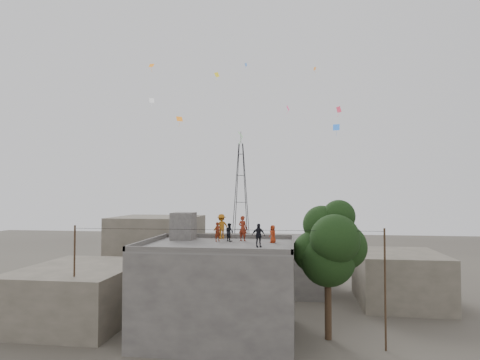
% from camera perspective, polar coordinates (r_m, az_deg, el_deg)
% --- Properties ---
extents(ground, '(140.00, 140.00, 0.00)m').
position_cam_1_polar(ground, '(28.67, -3.05, -21.33)').
color(ground, '#47413A').
rests_on(ground, ground).
extents(main_building, '(10.00, 8.00, 6.10)m').
position_cam_1_polar(main_building, '(27.81, -3.04, -15.39)').
color(main_building, '#4A4845').
rests_on(main_building, ground).
extents(parapet, '(10.00, 8.00, 0.30)m').
position_cam_1_polar(parapet, '(27.25, -3.03, -8.83)').
color(parapet, '#4A4845').
rests_on(parapet, main_building).
extents(stair_head_box, '(1.60, 1.80, 2.00)m').
position_cam_1_polar(stair_head_box, '(30.42, -8.05, -6.49)').
color(stair_head_box, '#4A4845').
rests_on(stair_head_box, main_building).
extents(neighbor_west, '(8.00, 10.00, 4.00)m').
position_cam_1_polar(neighbor_west, '(33.65, -21.71, -14.72)').
color(neighbor_west, '#595346').
rests_on(neighbor_west, ground).
extents(neighbor_north, '(12.00, 9.00, 5.00)m').
position_cam_1_polar(neighbor_north, '(41.28, 3.54, -11.75)').
color(neighbor_north, '#4A4845').
rests_on(neighbor_north, ground).
extents(neighbor_northwest, '(9.00, 8.00, 7.00)m').
position_cam_1_polar(neighbor_northwest, '(45.57, -11.70, -9.51)').
color(neighbor_northwest, '#595346').
rests_on(neighbor_northwest, ground).
extents(neighbor_east, '(7.00, 8.00, 4.40)m').
position_cam_1_polar(neighbor_east, '(38.32, 21.72, -12.83)').
color(neighbor_east, '#595346').
rests_on(neighbor_east, ground).
extents(tree, '(4.90, 4.60, 9.10)m').
position_cam_1_polar(tree, '(27.46, 12.69, -9.04)').
color(tree, black).
rests_on(tree, ground).
extents(utility_line, '(20.12, 0.62, 7.40)m').
position_cam_1_polar(utility_line, '(26.35, -2.47, -14.41)').
color(utility_line, black).
rests_on(utility_line, ground).
extents(transmission_tower, '(2.97, 2.97, 20.01)m').
position_cam_1_polar(transmission_tower, '(67.19, 0.12, -2.36)').
color(transmission_tower, black).
rests_on(transmission_tower, ground).
extents(person_red_adult, '(0.78, 0.66, 1.81)m').
position_cam_1_polar(person_red_adult, '(29.13, 0.39, -6.90)').
color(person_red_adult, maroon).
rests_on(person_red_adult, main_building).
extents(person_orange_child, '(0.68, 0.71, 1.23)m').
position_cam_1_polar(person_orange_child, '(28.15, 4.69, -7.66)').
color(person_orange_child, '#A83013').
rests_on(person_orange_child, main_building).
extents(person_dark_child, '(0.80, 0.80, 1.30)m').
position_cam_1_polar(person_dark_child, '(28.94, -1.52, -7.43)').
color(person_dark_child, black).
rests_on(person_dark_child, main_building).
extents(person_dark_adult, '(0.95, 0.66, 1.50)m').
position_cam_1_polar(person_dark_adult, '(25.83, 2.63, -7.86)').
color(person_dark_adult, black).
rests_on(person_dark_adult, main_building).
extents(person_orange_adult, '(1.39, 1.25, 1.87)m').
position_cam_1_polar(person_orange_adult, '(30.58, -2.66, -6.61)').
color(person_orange_adult, '#A96013').
rests_on(person_orange_adult, main_building).
extents(person_red_child, '(0.58, 0.59, 1.37)m').
position_cam_1_polar(person_red_child, '(28.95, -3.18, -7.36)').
color(person_red_child, maroon).
rests_on(person_red_child, main_building).
extents(kites, '(17.59, 14.12, 9.77)m').
position_cam_1_polar(kites, '(35.24, 0.54, 11.02)').
color(kites, orange).
rests_on(kites, ground).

